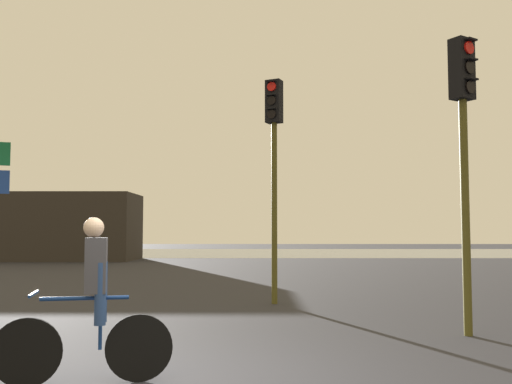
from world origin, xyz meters
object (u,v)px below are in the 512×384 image
traffic_light_near_right (464,127)px  cyclist (93,299)px  traffic_light_center (275,148)px  distant_building (28,227)px

traffic_light_near_right → cyclist: 5.72m
cyclist → traffic_light_center: bearing=-29.8°
distant_building → traffic_light_near_right: 25.78m
traffic_light_center → traffic_light_near_right: (2.64, -3.56, -0.22)m
distant_building → traffic_light_center: size_ratio=2.39×
distant_building → traffic_light_center: bearing=-55.3°
traffic_light_center → cyclist: traffic_light_center is taller
distant_building → cyclist: bearing=-66.8°
traffic_light_near_right → distant_building: bearing=-88.2°
traffic_light_center → cyclist: (-1.99, -6.13, -2.39)m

